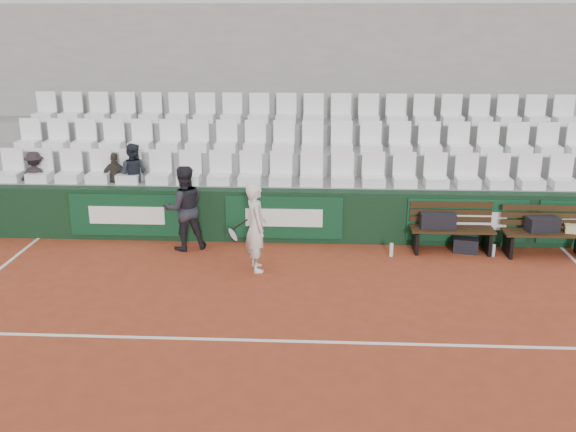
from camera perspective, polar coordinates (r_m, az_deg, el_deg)
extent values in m
plane|color=#9C3E23|center=(8.73, -0.50, -11.07)|extent=(80.00, 80.00, 0.00)
cube|color=white|center=(8.73, -0.50, -11.04)|extent=(18.00, 0.06, 0.01)
cube|color=black|center=(12.23, 0.63, 0.02)|extent=(18.00, 0.30, 1.00)
cube|color=#0C381E|center=(12.60, -14.10, 0.10)|extent=(2.20, 0.04, 0.82)
cube|color=#0C381E|center=(12.07, -0.35, -0.12)|extent=(2.20, 0.04, 0.82)
cube|color=#0C381E|center=(12.36, 15.59, -0.36)|extent=(2.20, 0.04, 0.82)
cube|color=gray|center=(12.83, 0.74, 0.86)|extent=(18.00, 0.95, 1.00)
cube|color=gray|center=(13.68, 0.91, 2.90)|extent=(18.00, 0.95, 1.45)
cube|color=gray|center=(14.55, 1.05, 4.70)|extent=(18.00, 0.95, 1.90)
cube|color=gray|center=(14.94, 1.16, 9.91)|extent=(18.00, 0.30, 4.40)
cube|color=white|center=(12.45, 0.73, 4.22)|extent=(11.90, 0.44, 0.63)
cube|color=white|center=(13.28, 0.90, 7.05)|extent=(11.90, 0.44, 0.63)
cube|color=white|center=(14.15, 1.05, 9.55)|extent=(11.90, 0.44, 0.63)
cube|color=#331F0F|center=(12.12, 14.31, -2.08)|extent=(1.50, 0.56, 0.45)
cube|color=#35210F|center=(12.45, 21.85, -2.31)|extent=(1.50, 0.56, 0.45)
cube|color=black|center=(11.98, 13.19, -0.41)|extent=(0.63, 0.28, 0.27)
cube|color=black|center=(12.36, 21.69, -0.68)|extent=(0.61, 0.37, 0.26)
cube|color=black|center=(12.19, 15.51, -2.52)|extent=(0.48, 0.35, 0.27)
cylinder|color=silver|center=(11.71, 9.17, -2.98)|extent=(0.07, 0.07, 0.24)
cylinder|color=silver|center=(12.14, 17.80, -2.93)|extent=(0.06, 0.06, 0.22)
imported|color=silver|center=(10.77, -2.85, -0.98)|extent=(0.51, 0.64, 1.53)
torus|color=black|center=(10.86, -4.94, -1.67)|extent=(0.19, 0.30, 0.26)
cylinder|color=black|center=(10.79, -4.27, -0.74)|extent=(0.26, 0.03, 0.20)
imported|color=black|center=(11.87, -9.22, 0.70)|extent=(0.94, 0.85, 1.58)
imported|color=black|center=(13.68, -21.73, 5.06)|extent=(0.70, 0.43, 1.04)
imported|color=#322E28|center=(13.09, -15.18, 5.16)|extent=(0.61, 0.28, 1.03)
imported|color=#1F242E|center=(12.96, -13.74, 5.60)|extent=(0.64, 0.52, 1.22)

